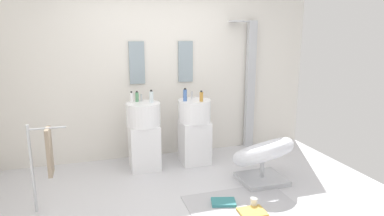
{
  "coord_description": "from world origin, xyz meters",
  "views": [
    {
      "loc": [
        -1.01,
        -3.19,
        1.82
      ],
      "look_at": [
        0.15,
        0.55,
        0.95
      ],
      "focal_mm": 30.53,
      "sensor_mm": 36.0,
      "label": 1
    }
  ],
  "objects_px": {
    "coffee_mug": "(254,202)",
    "soap_bottle_amber": "(201,97)",
    "soap_bottle_clear": "(151,97)",
    "pedestal_sink_left": "(144,134)",
    "soap_bottle_white": "(132,98)",
    "magazine_teal": "(223,202)",
    "soap_bottle_blue": "(185,95)",
    "pedestal_sink_right": "(195,129)",
    "towel_rack": "(47,154)",
    "shower_column": "(249,83)",
    "soap_bottle_green": "(137,97)",
    "magazine_ochre": "(252,212)",
    "lounge_chair": "(263,155)"
  },
  "relations": [
    {
      "from": "soap_bottle_green",
      "to": "magazine_ochre",
      "type": "bearing_deg",
      "value": -60.79
    },
    {
      "from": "soap_bottle_clear",
      "to": "soap_bottle_white",
      "type": "xyz_separation_m",
      "value": [
        -0.26,
        0.06,
        -0.01
      ]
    },
    {
      "from": "coffee_mug",
      "to": "soap_bottle_green",
      "type": "distance_m",
      "value": 2.07
    },
    {
      "from": "towel_rack",
      "to": "coffee_mug",
      "type": "bearing_deg",
      "value": -16.13
    },
    {
      "from": "shower_column",
      "to": "magazine_ochre",
      "type": "distance_m",
      "value": 2.41
    },
    {
      "from": "towel_rack",
      "to": "soap_bottle_white",
      "type": "height_order",
      "value": "soap_bottle_white"
    },
    {
      "from": "soap_bottle_clear",
      "to": "soap_bottle_amber",
      "type": "bearing_deg",
      "value": -10.67
    },
    {
      "from": "magazine_teal",
      "to": "soap_bottle_amber",
      "type": "height_order",
      "value": "soap_bottle_amber"
    },
    {
      "from": "magazine_ochre",
      "to": "soap_bottle_green",
      "type": "bearing_deg",
      "value": 121.02
    },
    {
      "from": "shower_column",
      "to": "magazine_teal",
      "type": "xyz_separation_m",
      "value": [
        -1.13,
        -1.68,
        -1.05
      ]
    },
    {
      "from": "shower_column",
      "to": "soap_bottle_white",
      "type": "relative_size",
      "value": 12.94
    },
    {
      "from": "shower_column",
      "to": "soap_bottle_green",
      "type": "relative_size",
      "value": 13.78
    },
    {
      "from": "shower_column",
      "to": "soap_bottle_green",
      "type": "distance_m",
      "value": 1.88
    },
    {
      "from": "soap_bottle_blue",
      "to": "soap_bottle_amber",
      "type": "relative_size",
      "value": 1.2
    },
    {
      "from": "towel_rack",
      "to": "coffee_mug",
      "type": "distance_m",
      "value": 2.24
    },
    {
      "from": "lounge_chair",
      "to": "soap_bottle_white",
      "type": "xyz_separation_m",
      "value": [
        -1.49,
        0.93,
        0.65
      ]
    },
    {
      "from": "soap_bottle_clear",
      "to": "pedestal_sink_left",
      "type": "bearing_deg",
      "value": 177.61
    },
    {
      "from": "shower_column",
      "to": "soap_bottle_blue",
      "type": "height_order",
      "value": "shower_column"
    },
    {
      "from": "pedestal_sink_right",
      "to": "soap_bottle_white",
      "type": "bearing_deg",
      "value": 176.37
    },
    {
      "from": "shower_column",
      "to": "soap_bottle_clear",
      "type": "distance_m",
      "value": 1.72
    },
    {
      "from": "soap_bottle_green",
      "to": "soap_bottle_clear",
      "type": "distance_m",
      "value": 0.21
    },
    {
      "from": "pedestal_sink_right",
      "to": "soap_bottle_amber",
      "type": "distance_m",
      "value": 0.52
    },
    {
      "from": "lounge_chair",
      "to": "towel_rack",
      "type": "distance_m",
      "value": 2.5
    },
    {
      "from": "pedestal_sink_left",
      "to": "soap_bottle_amber",
      "type": "xyz_separation_m",
      "value": [
        0.79,
        -0.13,
        0.5
      ]
    },
    {
      "from": "pedestal_sink_left",
      "to": "pedestal_sink_right",
      "type": "bearing_deg",
      "value": 0.0
    },
    {
      "from": "pedestal_sink_right",
      "to": "soap_bottle_clear",
      "type": "bearing_deg",
      "value": -179.55
    },
    {
      "from": "pedestal_sink_right",
      "to": "soap_bottle_green",
      "type": "bearing_deg",
      "value": 171.67
    },
    {
      "from": "soap_bottle_clear",
      "to": "pedestal_sink_right",
      "type": "bearing_deg",
      "value": 0.45
    },
    {
      "from": "soap_bottle_amber",
      "to": "soap_bottle_clear",
      "type": "bearing_deg",
      "value": 169.33
    },
    {
      "from": "soap_bottle_amber",
      "to": "pedestal_sink_left",
      "type": "bearing_deg",
      "value": 170.53
    },
    {
      "from": "pedestal_sink_left",
      "to": "soap_bottle_green",
      "type": "distance_m",
      "value": 0.52
    },
    {
      "from": "soap_bottle_blue",
      "to": "soap_bottle_white",
      "type": "distance_m",
      "value": 0.73
    },
    {
      "from": "pedestal_sink_right",
      "to": "magazine_teal",
      "type": "relative_size",
      "value": 3.92
    },
    {
      "from": "magazine_teal",
      "to": "soap_bottle_blue",
      "type": "relative_size",
      "value": 1.45
    },
    {
      "from": "soap_bottle_green",
      "to": "soap_bottle_clear",
      "type": "bearing_deg",
      "value": -34.32
    },
    {
      "from": "coffee_mug",
      "to": "soap_bottle_amber",
      "type": "distance_m",
      "value": 1.61
    },
    {
      "from": "pedestal_sink_left",
      "to": "towel_rack",
      "type": "distance_m",
      "value": 1.41
    },
    {
      "from": "pedestal_sink_left",
      "to": "towel_rack",
      "type": "bearing_deg",
      "value": -143.81
    },
    {
      "from": "magazine_teal",
      "to": "soap_bottle_green",
      "type": "relative_size",
      "value": 1.77
    },
    {
      "from": "shower_column",
      "to": "coffee_mug",
      "type": "height_order",
      "value": "shower_column"
    },
    {
      "from": "pedestal_sink_left",
      "to": "lounge_chair",
      "type": "distance_m",
      "value": 1.62
    },
    {
      "from": "towel_rack",
      "to": "magazine_teal",
      "type": "relative_size",
      "value": 3.61
    },
    {
      "from": "soap_bottle_green",
      "to": "soap_bottle_blue",
      "type": "relative_size",
      "value": 0.82
    },
    {
      "from": "pedestal_sink_right",
      "to": "lounge_chair",
      "type": "bearing_deg",
      "value": -54.84
    },
    {
      "from": "magazine_ochre",
      "to": "magazine_teal",
      "type": "height_order",
      "value": "magazine_teal"
    },
    {
      "from": "magazine_teal",
      "to": "pedestal_sink_right",
      "type": "bearing_deg",
      "value": 102.31
    },
    {
      "from": "magazine_teal",
      "to": "soap_bottle_amber",
      "type": "distance_m",
      "value": 1.51
    },
    {
      "from": "towel_rack",
      "to": "magazine_teal",
      "type": "bearing_deg",
      "value": -14.08
    },
    {
      "from": "pedestal_sink_left",
      "to": "shower_column",
      "type": "xyz_separation_m",
      "value": [
        1.79,
        0.4,
        0.58
      ]
    },
    {
      "from": "pedestal_sink_left",
      "to": "soap_bottle_amber",
      "type": "bearing_deg",
      "value": -9.47
    }
  ]
}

